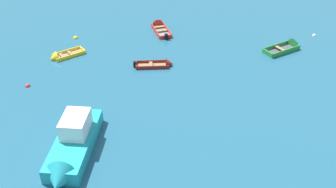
{
  "coord_description": "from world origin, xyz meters",
  "views": [
    {
      "loc": [
        -0.79,
        -2.62,
        16.47
      ],
      "look_at": [
        0.0,
        21.77,
        0.15
      ],
      "focal_mm": 42.45,
      "sensor_mm": 36.0,
      "label": 1
    }
  ],
  "objects": [
    {
      "name": "rowboat_green_far_back",
      "position": [
        11.18,
        29.07,
        0.19
      ],
      "size": [
        3.91,
        2.93,
        1.19
      ],
      "color": "#4C4C51",
      "rests_on": "ground_plane"
    },
    {
      "name": "mooring_buoy_between_boats_right",
      "position": [
        14.33,
        31.6,
        0.0
      ],
      "size": [
        0.35,
        0.35,
        0.35
      ],
      "primitive_type": "sphere",
      "color": "silver",
      "rests_on": "ground_plane"
    },
    {
      "name": "rowboat_red_cluster_outer",
      "position": [
        -0.53,
        33.8,
        0.16
      ],
      "size": [
        2.06,
        3.92,
        1.12
      ],
      "color": "gray",
      "rests_on": "ground_plane"
    },
    {
      "name": "rowboat_yellow_outer_right",
      "position": [
        -9.17,
        27.86,
        0.14
      ],
      "size": [
        3.13,
        2.62,
        1.03
      ],
      "color": "#99754C",
      "rests_on": "ground_plane"
    },
    {
      "name": "motor_launch_turquoise_distant_center",
      "position": [
        -5.96,
        15.53,
        0.67
      ],
      "size": [
        2.84,
        6.96,
        2.44
      ],
      "color": "teal",
      "rests_on": "ground_plane"
    },
    {
      "name": "mooring_buoy_central",
      "position": [
        -10.76,
        23.42,
        0.0
      ],
      "size": [
        0.4,
        0.4,
        0.4
      ],
      "primitive_type": "sphere",
      "color": "red",
      "rests_on": "ground_plane"
    },
    {
      "name": "rowboat_maroon_back_row_center",
      "position": [
        -0.37,
        26.21,
        0.14
      ],
      "size": [
        3.33,
        1.12,
        0.94
      ],
      "color": "#99754C",
      "rests_on": "ground_plane"
    },
    {
      "name": "mooring_buoy_outer_edge",
      "position": [
        -8.42,
        31.76,
        0.0
      ],
      "size": [
        0.47,
        0.47,
        0.47
      ],
      "primitive_type": "sphere",
      "color": "yellow",
      "rests_on": "ground_plane"
    }
  ]
}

